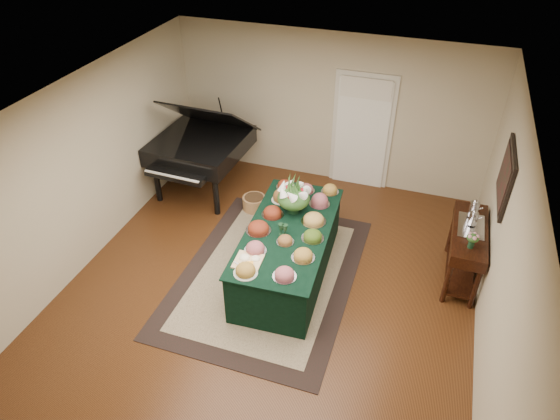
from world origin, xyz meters
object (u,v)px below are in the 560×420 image
(floral_centerpiece, at_px, (294,195))
(mahogany_sideboard, at_px, (468,241))
(buffet_table, at_px, (288,252))
(grand_piano, at_px, (201,145))

(floral_centerpiece, relative_size, mahogany_sideboard, 0.37)
(buffet_table, height_order, grand_piano, grand_piano)
(floral_centerpiece, bearing_deg, mahogany_sideboard, 6.33)
(mahogany_sideboard, bearing_deg, floral_centerpiece, -173.67)
(floral_centerpiece, height_order, grand_piano, grand_piano)
(buffet_table, relative_size, floral_centerpiece, 5.03)
(floral_centerpiece, relative_size, grand_piano, 0.27)
(buffet_table, bearing_deg, floral_centerpiece, 98.64)
(mahogany_sideboard, bearing_deg, buffet_table, -163.46)
(buffet_table, height_order, mahogany_sideboard, mahogany_sideboard)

